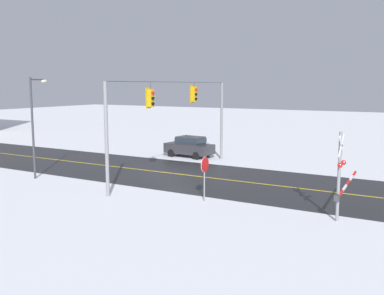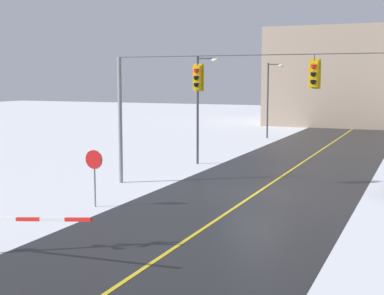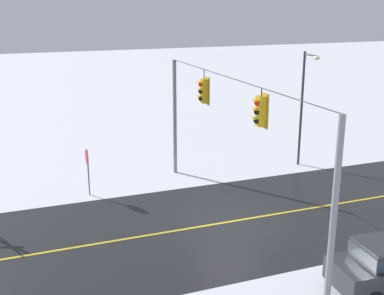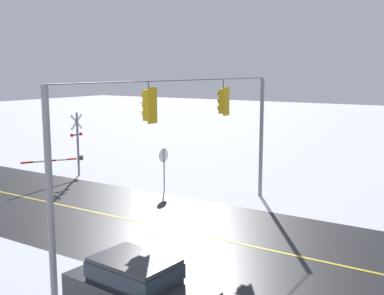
% 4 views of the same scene
% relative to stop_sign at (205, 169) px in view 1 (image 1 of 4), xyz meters
% --- Properties ---
extents(ground_plane, '(160.00, 160.00, 0.00)m').
position_rel_stop_sign_xyz_m(ground_plane, '(5.28, 5.06, -1.71)').
color(ground_plane, white).
extents(road_asphalt, '(9.00, 80.00, 0.01)m').
position_rel_stop_sign_xyz_m(road_asphalt, '(5.28, 11.06, -1.71)').
color(road_asphalt, black).
rests_on(road_asphalt, ground).
extents(lane_centre_line, '(0.14, 72.00, 0.01)m').
position_rel_stop_sign_xyz_m(lane_centre_line, '(5.28, 11.06, -1.70)').
color(lane_centre_line, gold).
rests_on(lane_centre_line, ground).
extents(signal_span, '(14.20, 0.47, 6.22)m').
position_rel_stop_sign_xyz_m(signal_span, '(5.20, 5.05, 2.32)').
color(signal_span, gray).
rests_on(signal_span, ground).
extents(stop_sign, '(0.80, 0.09, 2.35)m').
position_rel_stop_sign_xyz_m(stop_sign, '(0.00, 0.00, 0.00)').
color(stop_sign, gray).
rests_on(stop_sign, ground).
extents(railroad_crossing, '(4.80, 0.31, 4.00)m').
position_rel_stop_sign_xyz_m(railroad_crossing, '(0.36, -6.73, 0.27)').
color(railroad_crossing, gray).
rests_on(railroad_crossing, ground).
extents(parked_car_charcoal, '(2.07, 4.30, 1.74)m').
position_rel_stop_sign_xyz_m(parked_car_charcoal, '(11.89, 7.83, -0.76)').
color(parked_car_charcoal, '#2D2D33').
rests_on(parked_car_charcoal, ground).
extents(streetlamp_near, '(1.39, 0.28, 6.50)m').
position_rel_stop_sign_xyz_m(streetlamp_near, '(-0.30, 12.21, 2.20)').
color(streetlamp_near, '#38383D').
rests_on(streetlamp_near, ground).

